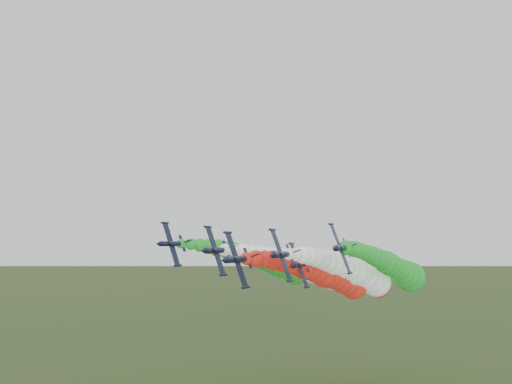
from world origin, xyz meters
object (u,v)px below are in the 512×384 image
jet_lead (328,276)px  jet_outer_right (397,269)px  jet_inner_right (358,274)px  jet_inner_left (307,269)px  jet_outer_left (271,263)px  jet_trail (363,279)px

jet_lead → jet_outer_right: 27.56m
jet_inner_right → jet_inner_left: bearing=-172.2°
jet_inner_right → jet_outer_left: bearing=168.2°
jet_lead → jet_inner_right: bearing=66.3°
jet_lead → jet_inner_right: jet_inner_right is taller
jet_inner_left → jet_outer_right: 27.72m
jet_inner_left → jet_outer_left: bearing=151.3°
jet_inner_right → jet_outer_right: jet_outer_right is taller
jet_outer_left → jet_outer_right: 40.74m
jet_inner_right → jet_trail: bearing=96.9°
jet_lead → jet_outer_left: size_ratio=0.99×
jet_inner_left → jet_inner_right: size_ratio=0.99×
jet_lead → jet_outer_left: jet_outer_left is taller
jet_outer_left → jet_trail: 31.22m
jet_outer_right → jet_trail: jet_outer_right is taller
jet_lead → jet_inner_left: jet_inner_left is taller
jet_inner_left → jet_inner_right: bearing=7.8°
jet_lead → jet_outer_right: bearing=54.8°
jet_trail → jet_lead: bearing=-96.2°
jet_inner_right → jet_outer_left: jet_outer_left is taller
jet_inner_right → jet_outer_right: 13.92m
jet_lead → jet_trail: size_ratio=1.00×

